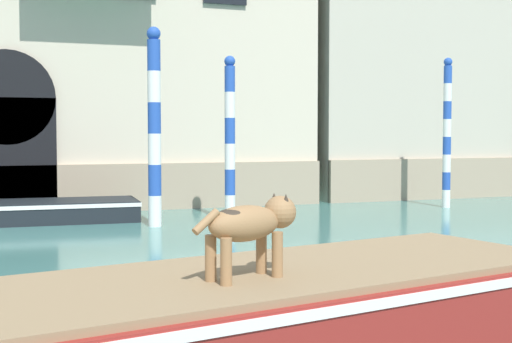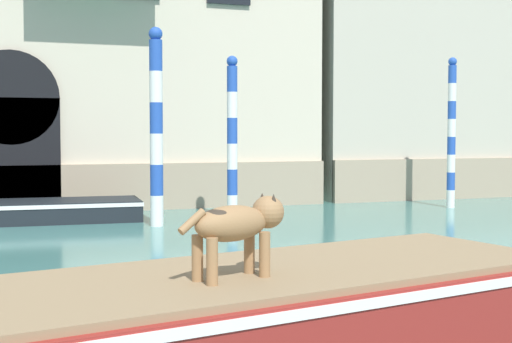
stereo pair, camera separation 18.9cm
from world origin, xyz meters
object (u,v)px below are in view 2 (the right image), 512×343
object	(u,v)px
mooring_pole_0	(232,138)
mooring_pole_3	(156,126)
dog_on_deck	(239,224)
mooring_pole_1	(452,132)
boat_foreground	(231,313)

from	to	relation	value
mooring_pole_0	mooring_pole_3	bearing A→B (deg)	-167.19
dog_on_deck	mooring_pole_0	size ratio (longest dim) A/B	0.27
dog_on_deck	mooring_pole_3	distance (m)	8.71
dog_on_deck	mooring_pole_1	bearing A→B (deg)	29.28
boat_foreground	mooring_pole_0	distance (m)	9.32
boat_foreground	mooring_pole_3	bearing A→B (deg)	71.28
boat_foreground	dog_on_deck	size ratio (longest dim) A/B	6.93
dog_on_deck	mooring_pole_3	world-z (taller)	mooring_pole_3
mooring_pole_3	boat_foreground	bearing A→B (deg)	-97.61
dog_on_deck	mooring_pole_1	distance (m)	12.98
mooring_pole_1	mooring_pole_3	world-z (taller)	mooring_pole_3
dog_on_deck	mooring_pole_0	world-z (taller)	mooring_pole_0
dog_on_deck	mooring_pole_3	size ratio (longest dim) A/B	0.24
boat_foreground	mooring_pole_1	world-z (taller)	mooring_pole_1
boat_foreground	mooring_pole_0	size ratio (longest dim) A/B	1.90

